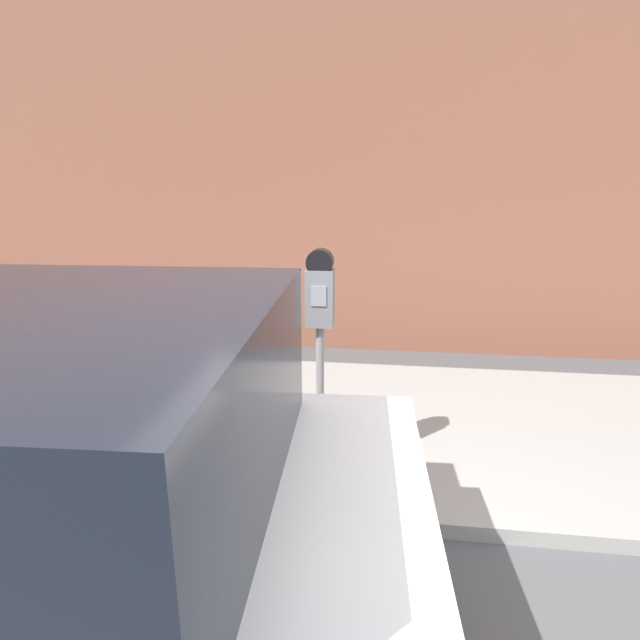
{
  "coord_description": "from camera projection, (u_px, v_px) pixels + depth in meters",
  "views": [
    {
      "loc": [
        -0.12,
        -1.91,
        2.14
      ],
      "look_at": [
        -0.52,
        1.27,
        1.26
      ],
      "focal_mm": 28.0,
      "sensor_mm": 36.0,
      "label": 1
    }
  ],
  "objects": [
    {
      "name": "building_facade",
      "position": [
        397.0,
        141.0,
        6.09
      ],
      "size": [
        24.0,
        0.3,
        5.31
      ],
      "color": "#935642",
      "rests_on": "ground_plane"
    },
    {
      "name": "parking_meter",
      "position": [
        320.0,
        313.0,
        3.31
      ],
      "size": [
        0.18,
        0.15,
        1.63
      ],
      "color": "gray",
      "rests_on": "sidewalk"
    },
    {
      "name": "sidewalk",
      "position": [
        391.0,
        425.0,
        4.47
      ],
      "size": [
        24.0,
        2.8,
        0.11
      ],
      "color": "#9E9B96",
      "rests_on": "ground_plane"
    }
  ]
}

